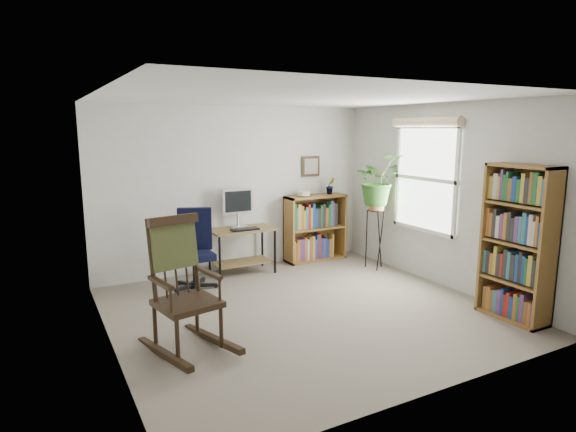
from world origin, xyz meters
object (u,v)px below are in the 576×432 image
office_chair (194,249)px  tall_bookshelf (518,243)px  rocking_chair (187,285)px  low_bookshelf (315,228)px  desk (242,251)px

office_chair → tall_bookshelf: tall_bookshelf is taller
rocking_chair → low_bookshelf: rocking_chair is taller
desk → low_bookshelf: (1.31, 0.12, 0.19)m
desk → office_chair: size_ratio=0.86×
office_chair → low_bookshelf: bearing=35.3°
desk → tall_bookshelf: size_ratio=0.54×
office_chair → tall_bookshelf: 3.85m
rocking_chair → low_bookshelf: bearing=27.5°
low_bookshelf → tall_bookshelf: (0.66, -3.10, 0.33)m
rocking_chair → office_chair: bearing=59.8°
desk → rocking_chair: bearing=-124.6°
rocking_chair → low_bookshelf: (2.72, 2.17, -0.13)m
low_bookshelf → office_chair: bearing=-167.7°
tall_bookshelf → rocking_chair: bearing=164.7°
rocking_chair → tall_bookshelf: tall_bookshelf is taller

